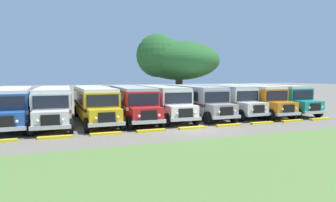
% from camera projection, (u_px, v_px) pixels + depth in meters
% --- Properties ---
extents(ground_plane, '(220.00, 220.00, 0.00)m').
position_uv_depth(ground_plane, '(192.00, 129.00, 20.78)').
color(ground_plane, slate).
extents(foreground_grass_strip, '(80.00, 10.82, 0.01)m').
position_uv_depth(foreground_grass_strip, '(280.00, 163.00, 12.67)').
color(foreground_grass_strip, olive).
rests_on(foreground_grass_strip, ground_plane).
extents(parked_bus_slot_0, '(2.99, 10.88, 2.82)m').
position_uv_depth(parked_bus_slot_0, '(13.00, 104.00, 22.41)').
color(parked_bus_slot_0, '#23519E').
rests_on(parked_bus_slot_0, ground_plane).
extents(parked_bus_slot_1, '(2.97, 10.88, 2.82)m').
position_uv_depth(parked_bus_slot_1, '(54.00, 103.00, 23.17)').
color(parked_bus_slot_1, silver).
rests_on(parked_bus_slot_1, ground_plane).
extents(parked_bus_slot_2, '(2.84, 10.86, 2.82)m').
position_uv_depth(parked_bus_slot_2, '(94.00, 102.00, 24.24)').
color(parked_bus_slot_2, yellow).
rests_on(parked_bus_slot_2, ground_plane).
extents(parked_bus_slot_3, '(2.99, 10.88, 2.82)m').
position_uv_depth(parked_bus_slot_3, '(132.00, 101.00, 25.33)').
color(parked_bus_slot_3, red).
rests_on(parked_bus_slot_3, ground_plane).
extents(parked_bus_slot_4, '(2.87, 10.86, 2.82)m').
position_uv_depth(parked_bus_slot_4, '(161.00, 100.00, 26.58)').
color(parked_bus_slot_4, silver).
rests_on(parked_bus_slot_4, ground_plane).
extents(parked_bus_slot_5, '(2.69, 10.84, 2.82)m').
position_uv_depth(parked_bus_slot_5, '(194.00, 99.00, 27.61)').
color(parked_bus_slot_5, '#9E9993').
rests_on(parked_bus_slot_5, ground_plane).
extents(parked_bus_slot_6, '(3.14, 10.90, 2.82)m').
position_uv_depth(parked_bus_slot_6, '(219.00, 98.00, 28.96)').
color(parked_bus_slot_6, silver).
rests_on(parked_bus_slot_6, ground_plane).
extents(parked_bus_slot_7, '(2.75, 10.85, 2.82)m').
position_uv_depth(parked_bus_slot_7, '(247.00, 98.00, 29.42)').
color(parked_bus_slot_7, orange).
rests_on(parked_bus_slot_7, ground_plane).
extents(parked_bus_slot_8, '(2.90, 10.87, 2.82)m').
position_uv_depth(parked_bus_slot_8, '(271.00, 97.00, 30.61)').
color(parked_bus_slot_8, teal).
rests_on(parked_bus_slot_8, ground_plane).
extents(curb_wheelstop_1, '(2.00, 0.36, 0.15)m').
position_uv_depth(curb_wheelstop_1, '(55.00, 137.00, 17.63)').
color(curb_wheelstop_1, yellow).
rests_on(curb_wheelstop_1, ground_plane).
extents(curb_wheelstop_2, '(2.00, 0.36, 0.15)m').
position_uv_depth(curb_wheelstop_2, '(106.00, 134.00, 18.70)').
color(curb_wheelstop_2, yellow).
rests_on(curb_wheelstop_2, ground_plane).
extents(curb_wheelstop_3, '(2.00, 0.36, 0.15)m').
position_uv_depth(curb_wheelstop_3, '(151.00, 131.00, 19.77)').
color(curb_wheelstop_3, yellow).
rests_on(curb_wheelstop_3, ground_plane).
extents(curb_wheelstop_4, '(2.00, 0.36, 0.15)m').
position_uv_depth(curb_wheelstop_4, '(192.00, 128.00, 20.84)').
color(curb_wheelstop_4, yellow).
rests_on(curb_wheelstop_4, ground_plane).
extents(curb_wheelstop_5, '(2.00, 0.36, 0.15)m').
position_uv_depth(curb_wheelstop_5, '(229.00, 125.00, 21.92)').
color(curb_wheelstop_5, yellow).
rests_on(curb_wheelstop_5, ground_plane).
extents(curb_wheelstop_6, '(2.00, 0.36, 0.15)m').
position_uv_depth(curb_wheelstop_6, '(262.00, 123.00, 22.99)').
color(curb_wheelstop_6, yellow).
rests_on(curb_wheelstop_6, ground_plane).
extents(curb_wheelstop_7, '(2.00, 0.36, 0.15)m').
position_uv_depth(curb_wheelstop_7, '(292.00, 121.00, 24.06)').
color(curb_wheelstop_7, yellow).
rests_on(curb_wheelstop_7, ground_plane).
extents(curb_wheelstop_8, '(2.00, 0.36, 0.15)m').
position_uv_depth(curb_wheelstop_8, '(320.00, 119.00, 25.13)').
color(curb_wheelstop_8, yellow).
rests_on(curb_wheelstop_8, ground_plane).
extents(broad_shade_tree, '(11.20, 10.50, 8.80)m').
position_uv_depth(broad_shade_tree, '(177.00, 60.00, 37.60)').
color(broad_shade_tree, brown).
rests_on(broad_shade_tree, ground_plane).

